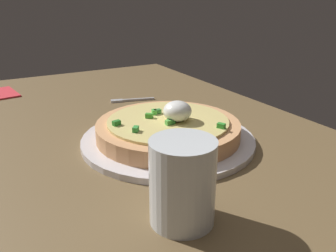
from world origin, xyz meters
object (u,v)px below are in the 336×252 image
Objects in this scene: pizza at (168,128)px; cup_near at (182,186)px; plate at (168,139)px; fork at (129,100)px.

cup_near is at bearing 154.76° from pizza.
plate reaches higher than fork.
fork is (26.01, -3.70, -0.27)cm from plate.
plate is 22.75cm from cup_near.
fork is at bearing -15.90° from cup_near.
cup_near is (-20.29, 9.49, 4.00)cm from plate.
pizza is at bearing -25.24° from cup_near.
plate is 26.27cm from fork.
pizza is 2.48× the size of cup_near.
plate is 1.21× the size of pizza.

